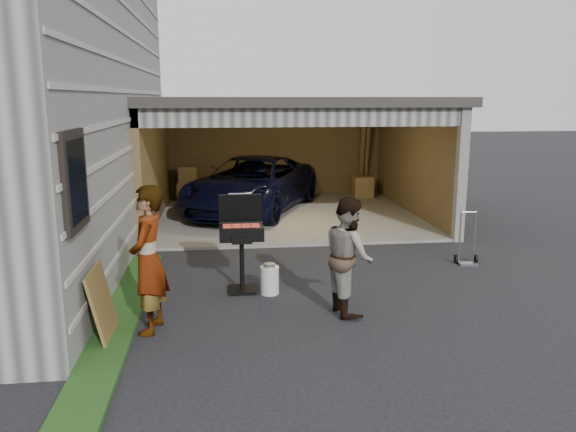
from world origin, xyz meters
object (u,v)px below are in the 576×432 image
object	(u,v)px
bbq_grill	(241,235)
hand_truck	(467,254)
minivan	(252,187)
plywood_panel	(102,304)
propane_tank	(270,280)
man	(348,255)
woman	(148,260)

from	to	relation	value
bbq_grill	hand_truck	bearing A→B (deg)	13.08
minivan	plywood_panel	size ratio (longest dim) A/B	5.47
bbq_grill	minivan	bearing A→B (deg)	85.13
plywood_panel	hand_truck	xyz separation A→B (m)	(5.75, 2.50, -0.26)
bbq_grill	plywood_panel	world-z (taller)	bbq_grill
plywood_panel	hand_truck	size ratio (longest dim) A/B	0.95
bbq_grill	propane_tank	world-z (taller)	bbq_grill
bbq_grill	propane_tank	xyz separation A→B (m)	(0.40, -0.19, -0.65)
man	woman	bearing A→B (deg)	88.81
propane_tank	woman	bearing A→B (deg)	-143.59
minivan	woman	xyz separation A→B (m)	(-1.69, -7.19, 0.24)
woman	propane_tank	world-z (taller)	woman
bbq_grill	propane_tank	distance (m)	0.79
plywood_panel	man	bearing A→B (deg)	9.58
woman	hand_truck	bearing A→B (deg)	122.43
woman	plywood_panel	bearing A→B (deg)	-61.90
woman	man	size ratio (longest dim) A/B	1.16
man	bbq_grill	size ratio (longest dim) A/B	1.10
minivan	plywood_panel	world-z (taller)	minivan
plywood_panel	hand_truck	world-z (taller)	hand_truck
minivan	plywood_panel	distance (m)	7.72
woman	hand_truck	size ratio (longest dim) A/B	1.96
minivan	propane_tank	bearing A→B (deg)	-66.82
plywood_panel	minivan	bearing A→B (deg)	73.16
propane_tank	plywood_panel	xyz separation A→B (m)	(-2.14, -1.37, 0.23)
plywood_panel	bbq_grill	bearing A→B (deg)	41.98
minivan	bbq_grill	bearing A→B (deg)	-70.79
bbq_grill	plywood_panel	size ratio (longest dim) A/B	1.62
bbq_grill	hand_truck	size ratio (longest dim) A/B	1.53
minivan	bbq_grill	xyz separation A→B (m)	(-0.50, -5.82, 0.18)
man	plywood_panel	size ratio (longest dim) A/B	1.78
man	plywood_panel	bearing A→B (deg)	90.99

